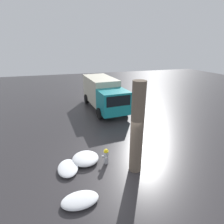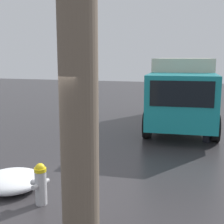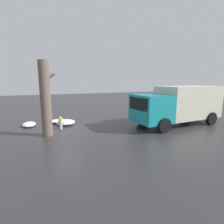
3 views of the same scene
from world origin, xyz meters
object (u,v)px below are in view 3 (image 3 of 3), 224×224
Objects in this scene: fire_hydrant at (60,123)px; delivery_truck at (179,104)px; pedestrian at (160,116)px; tree_trunk at (45,99)px.

delivery_truck reaches higher than fire_hydrant.
delivery_truck reaches higher than pedestrian.
tree_trunk is at bearing 156.07° from fire_hydrant.
delivery_truck is at bearing -5.11° from tree_trunk.
delivery_truck is (7.92, -1.95, 1.07)m from fire_hydrant.
fire_hydrant is at bearing 72.08° from delivery_truck.
tree_trunk is 6.73m from pedestrian.
fire_hydrant is 0.12× the size of delivery_truck.
fire_hydrant is 0.19× the size of tree_trunk.
fire_hydrant is 0.45× the size of pedestrian.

